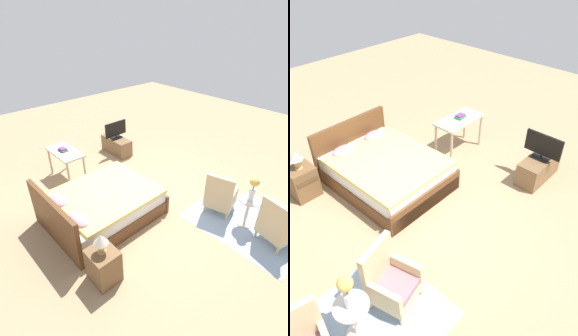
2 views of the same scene
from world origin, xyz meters
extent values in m
plane|color=#A38460|center=(0.00, 0.00, 0.00)|extent=(16.00, 16.00, 0.00)
cube|color=#8EA8C6|center=(-1.84, -0.93, 0.00)|extent=(2.10, 1.50, 0.01)
cube|color=brown|center=(0.21, 0.96, 0.14)|extent=(1.63, 2.11, 0.28)
cube|color=white|center=(0.21, 0.96, 0.40)|extent=(1.57, 2.03, 0.24)
cube|color=#EAD66B|center=(0.21, 0.87, 0.55)|extent=(1.61, 1.86, 0.06)
cube|color=brown|center=(0.19, 1.96, 0.48)|extent=(1.63, 0.11, 0.96)
cube|color=brown|center=(0.22, -0.06, 0.20)|extent=(1.63, 0.09, 0.40)
ellipsoid|color=#B28499|center=(-0.16, 1.68, 0.59)|extent=(0.44, 0.29, 0.14)
ellipsoid|color=#B28499|center=(0.55, 1.69, 0.59)|extent=(0.44, 0.29, 0.14)
cube|color=#CCB284|center=(-2.37, -0.71, 0.61)|extent=(0.54, 0.20, 0.64)
cylinder|color=#CCB284|center=(-1.41, -1.21, 0.09)|extent=(0.04, 0.04, 0.16)
cylinder|color=#CCB284|center=(-0.97, -1.10, 0.09)|extent=(0.04, 0.04, 0.16)
cylinder|color=#CCB284|center=(-1.53, -0.77, 0.09)|extent=(0.04, 0.04, 0.16)
cylinder|color=#CCB284|center=(-1.08, -0.65, 0.09)|extent=(0.04, 0.04, 0.16)
cube|color=#CCB284|center=(-1.25, -0.93, 0.23)|extent=(0.66, 0.66, 0.12)
cube|color=gray|center=(-1.25, -0.93, 0.34)|extent=(0.61, 0.61, 0.10)
cube|color=#CCB284|center=(-1.31, -0.71, 0.61)|extent=(0.54, 0.22, 0.64)
cube|color=#CCB284|center=(-1.47, -0.99, 0.42)|extent=(0.20, 0.51, 0.26)
cube|color=#CCB284|center=(-1.02, -0.87, 0.42)|extent=(0.20, 0.51, 0.26)
cylinder|color=beige|center=(-1.84, -0.93, 0.01)|extent=(0.28, 0.28, 0.03)
cylinder|color=beige|center=(-1.84, -0.93, 0.30)|extent=(0.06, 0.06, 0.55)
cylinder|color=beige|center=(-1.84, -0.93, 0.59)|extent=(0.40, 0.40, 0.02)
cylinder|color=silver|center=(-1.84, -0.93, 0.71)|extent=(0.11, 0.11, 0.22)
cylinder|color=#477538|center=(-1.84, -0.93, 0.87)|extent=(0.02, 0.02, 0.10)
sphere|color=#E0B251|center=(-1.84, -0.93, 0.99)|extent=(0.17, 0.17, 0.17)
cube|color=brown|center=(-0.98, 1.78, 0.29)|extent=(0.44, 0.40, 0.58)
cube|color=brown|center=(-0.98, 1.57, 0.41)|extent=(0.37, 0.01, 0.09)
cylinder|color=tan|center=(-0.98, 1.78, 0.59)|extent=(0.13, 0.13, 0.02)
ellipsoid|color=tan|center=(-0.98, 1.78, 0.68)|extent=(0.11, 0.11, 0.16)
cone|color=beige|center=(-0.98, 1.78, 0.84)|extent=(0.22, 0.22, 0.15)
cube|color=brown|center=(2.26, -0.96, 0.23)|extent=(0.96, 0.40, 0.46)
cube|color=black|center=(2.26, -0.96, 0.48)|extent=(0.20, 0.32, 0.03)
cylinder|color=black|center=(2.26, -0.96, 0.52)|extent=(0.04, 0.04, 0.05)
cube|color=black|center=(2.26, -0.96, 0.74)|extent=(0.05, 0.69, 0.40)
cube|color=black|center=(2.29, -0.96, 0.74)|extent=(0.01, 0.64, 0.36)
cylinder|color=beige|center=(1.53, 0.55, 0.35)|extent=(0.05, 0.05, 0.69)
cylinder|color=beige|center=(2.47, 0.55, 0.35)|extent=(0.05, 0.05, 0.69)
cylinder|color=beige|center=(1.53, 0.97, 0.35)|extent=(0.05, 0.05, 0.69)
cylinder|color=beige|center=(2.47, 0.97, 0.35)|extent=(0.05, 0.05, 0.69)
cube|color=beige|center=(2.00, 0.76, 0.71)|extent=(1.04, 0.52, 0.04)
cube|color=#337A47|center=(2.04, 0.78, 0.75)|extent=(0.24, 0.17, 0.04)
cube|color=#66387A|center=(2.04, 0.78, 0.79)|extent=(0.18, 0.14, 0.03)
camera|label=1|loc=(-3.32, 3.11, 3.57)|focal=28.00mm
camera|label=2|loc=(-2.63, -2.90, 3.88)|focal=35.00mm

